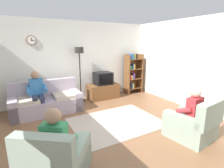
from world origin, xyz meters
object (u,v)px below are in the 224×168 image
person_on_couch (37,91)px  person_in_left_armchair (58,139)px  bookshelf (132,72)px  armchair_near_window (57,162)px  armchair_near_bookshelf (192,125)px  person_in_right_armchair (190,110)px  couch (46,102)px  floor_lamp (80,59)px  tv (103,78)px  tv_stand (103,91)px

person_on_couch → person_in_left_armchair: person_on_couch is taller
bookshelf → armchair_near_window: 4.92m
armchair_near_bookshelf → person_in_right_armchair: size_ratio=0.86×
couch → person_in_right_armchair: size_ratio=1.71×
couch → person_in_left_armchair: bearing=-95.8°
floor_lamp → armchair_near_window: size_ratio=1.56×
floor_lamp → armchair_near_window: 3.76m
tv → armchair_near_bookshelf: 3.39m
person_in_left_armchair → person_in_right_armchair: (2.67, -0.21, 0.00)m
tv_stand → bookshelf: 1.47m
couch → bookshelf: bearing=7.2°
armchair_near_bookshelf → bookshelf: bearing=74.4°
bookshelf → armchair_near_window: bookshelf is taller
person_in_right_armchair → bookshelf: bearing=73.8°
armchair_near_window → person_in_right_armchair: bearing=-3.0°
armchair_near_bookshelf → person_on_couch: person_on_couch is taller
tv → floor_lamp: bearing=171.3°
bookshelf → person_in_left_armchair: size_ratio=1.41×
couch → person_on_couch: 0.46m
couch → tv: 2.09m
tv → person_on_couch: bearing=-168.9°
bookshelf → person_on_couch: (-3.60, -0.54, -0.13)m
armchair_near_window → armchair_near_bookshelf: (2.74, -0.23, 0.00)m
couch → bookshelf: 3.43m
armchair_near_bookshelf → person_on_couch: size_ratio=0.78×
bookshelf → person_in_right_armchair: size_ratio=1.41×
person_in_left_armchair → person_in_right_armchair: same height
tv_stand → armchair_near_bookshelf: size_ratio=1.14×
couch → person_in_right_armchair: person_in_right_armchair is taller
armchair_near_window → person_in_right_armchair: (2.73, -0.14, 0.32)m
bookshelf → armchair_near_bookshelf: bearing=-105.6°
armchair_near_bookshelf → person_on_couch: bearing=132.4°
tv_stand → tv: tv is taller
floor_lamp → person_in_right_armchair: (1.19, -3.37, -0.85)m
tv_stand → couch: bearing=-170.0°
floor_lamp → tv_stand: bearing=-7.0°
person_in_left_armchair → bookshelf: bearing=40.6°
tv_stand → floor_lamp: floor_lamp is taller
floor_lamp → person_in_right_armchair: size_ratio=1.65×
armchair_near_bookshelf → person_in_right_armchair: 0.33m
person_in_left_armchair → tv: bearing=53.0°
couch → armchair_near_window: 2.79m
tv → person_on_couch: person_on_couch is taller
armchair_near_window → person_in_left_armchair: person_in_left_armchair is taller
armchair_near_bookshelf → person_in_left_armchair: person_in_left_armchair is taller
person_on_couch → armchair_near_bookshelf: bearing=-47.6°
tv → bookshelf: bearing=4.0°
person_on_couch → floor_lamp: bearing=21.4°
couch → bookshelf: bookshelf is taller
tv_stand → person_in_right_armchair: (0.39, -3.27, 0.34)m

